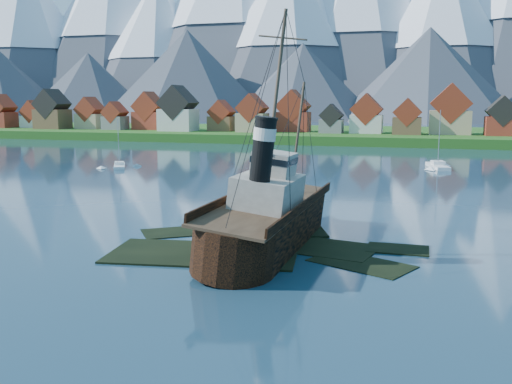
# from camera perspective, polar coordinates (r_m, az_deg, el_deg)

# --- Properties ---
(ground) EXTENTS (1400.00, 1400.00, 0.00)m
(ground) POSITION_cam_1_polar(r_m,az_deg,el_deg) (56.36, -1.71, -5.97)
(ground) COLOR #1B394D
(ground) RESTS_ON ground
(shoal) EXTENTS (31.71, 21.24, 1.14)m
(shoal) POSITION_cam_1_polar(r_m,az_deg,el_deg) (57.95, 0.62, -5.89)
(shoal) COLOR black
(shoal) RESTS_ON ground
(shore_bank) EXTENTS (600.00, 80.00, 3.20)m
(shore_bank) POSITION_cam_1_polar(r_m,az_deg,el_deg) (222.88, 11.83, 5.24)
(shore_bank) COLOR #1D4E16
(shore_bank) RESTS_ON ground
(seawall) EXTENTS (600.00, 2.50, 2.00)m
(seawall) POSITION_cam_1_polar(r_m,az_deg,el_deg) (185.11, 10.92, 4.49)
(seawall) COLOR #3F3D38
(seawall) RESTS_ON ground
(town) EXTENTS (250.96, 16.69, 17.30)m
(town) POSITION_cam_1_polar(r_m,az_deg,el_deg) (210.02, 2.40, 7.65)
(town) COLOR maroon
(town) RESTS_ON ground
(mountains) EXTENTS (965.00, 340.00, 205.00)m
(mountains) POSITION_cam_1_polar(r_m,az_deg,el_deg) (538.50, 14.74, 16.91)
(mountains) COLOR #2D333D
(mountains) RESTS_ON ground
(tugboat_wreck) EXTENTS (7.09, 30.56, 24.22)m
(tugboat_wreck) POSITION_cam_1_polar(r_m,az_deg,el_deg) (58.77, 1.39, -2.29)
(tugboat_wreck) COLOR black
(tugboat_wreck) RESTS_ON ground
(sailboat_a) EXTENTS (6.27, 8.96, 10.96)m
(sailboat_a) POSITION_cam_1_polar(r_m,az_deg,el_deg) (128.60, -13.50, 2.49)
(sailboat_a) COLOR white
(sailboat_a) RESTS_ON ground
(sailboat_e) EXTENTS (5.18, 11.68, 13.15)m
(sailboat_e) POSITION_cam_1_polar(r_m,az_deg,el_deg) (130.39, 17.71, 2.42)
(sailboat_e) COLOR white
(sailboat_e) RESTS_ON ground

